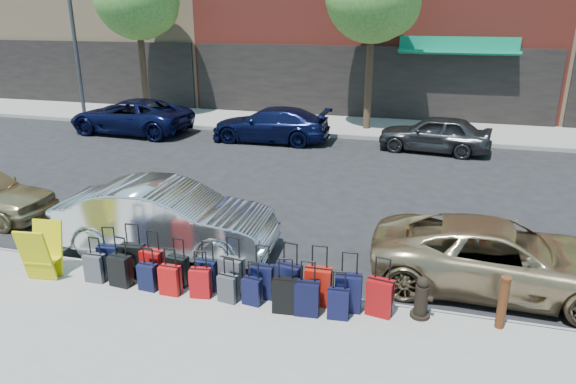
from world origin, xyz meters
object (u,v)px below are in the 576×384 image
(car_far_0, at_px, (131,116))
(car_far_1, at_px, (271,125))
(car_far_2, at_px, (434,134))
(streetlight, at_px, (75,16))
(car_near_1, at_px, (167,219))
(suitcase_front_5, at_px, (232,275))
(display_rack, at_px, (42,252))
(fire_hydrant, at_px, (421,298))
(bollard, at_px, (503,302))
(car_near_2, at_px, (498,257))

(car_far_0, bearing_deg, car_far_1, 94.53)
(car_far_0, distance_m, car_far_2, 12.32)
(streetlight, distance_m, car_near_1, 16.69)
(suitcase_front_5, xyz_separation_m, display_rack, (-3.55, -0.47, 0.19))
(car_far_1, bearing_deg, fire_hydrant, 27.23)
(bollard, bearing_deg, display_rack, -176.02)
(car_near_1, bearing_deg, car_near_2, -92.26)
(streetlight, distance_m, suitcase_front_5, 19.11)
(bollard, xyz_separation_m, car_far_1, (-7.34, 11.38, 0.07))
(display_rack, relative_size, car_far_0, 0.20)
(car_near_2, bearing_deg, streetlight, 56.48)
(fire_hydrant, bearing_deg, car_near_2, 61.72)
(fire_hydrant, height_order, car_far_1, car_far_1)
(display_rack, distance_m, car_near_2, 8.37)
(fire_hydrant, height_order, bollard, bollard)
(display_rack, bearing_deg, bollard, -3.05)
(car_far_1, relative_size, car_far_2, 1.17)
(car_far_2, bearing_deg, fire_hydrant, 6.76)
(bollard, xyz_separation_m, car_far_0, (-13.44, 11.22, 0.11))
(car_far_0, bearing_deg, car_near_2, 57.46)
(display_rack, bearing_deg, streetlight, 116.23)
(car_far_1, bearing_deg, display_rack, -4.21)
(fire_hydrant, bearing_deg, car_far_2, 100.60)
(bollard, xyz_separation_m, car_far_2, (-1.13, 11.47, 0.07))
(car_far_2, bearing_deg, display_rack, -22.59)
(bollard, height_order, car_far_2, car_far_2)
(display_rack, relative_size, car_far_2, 0.26)
(fire_hydrant, xyz_separation_m, car_near_1, (-5.26, 1.37, 0.27))
(streetlight, xyz_separation_m, car_near_1, (10.76, -12.15, -3.91))
(car_far_2, bearing_deg, bollard, 12.81)
(car_near_1, bearing_deg, car_far_1, 0.79)
(streetlight, bearing_deg, bollard, -38.08)
(display_rack, relative_size, car_near_2, 0.23)
(car_near_2, bearing_deg, car_near_1, 92.99)
(fire_hydrant, xyz_separation_m, car_far_1, (-6.13, 11.41, 0.19))
(car_far_0, bearing_deg, car_near_1, 38.20)
(suitcase_front_5, height_order, display_rack, display_rack)
(car_near_2, bearing_deg, fire_hydrant, 141.74)
(streetlight, relative_size, car_far_1, 1.72)
(display_rack, height_order, car_far_0, car_far_0)
(bollard, bearing_deg, car_near_2, 86.87)
(streetlight, xyz_separation_m, car_far_0, (3.79, -2.28, -3.94))
(streetlight, distance_m, car_far_1, 10.86)
(car_near_1, distance_m, car_far_2, 11.45)
(car_near_2, bearing_deg, car_far_1, 38.16)
(suitcase_front_5, xyz_separation_m, car_far_2, (3.33, 11.55, 0.20))
(car_far_0, xyz_separation_m, car_far_1, (6.10, 0.16, -0.04))
(car_near_1, bearing_deg, bollard, -105.89)
(fire_hydrant, xyz_separation_m, display_rack, (-6.80, -0.53, 0.18))
(car_near_2, relative_size, car_far_0, 0.88)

